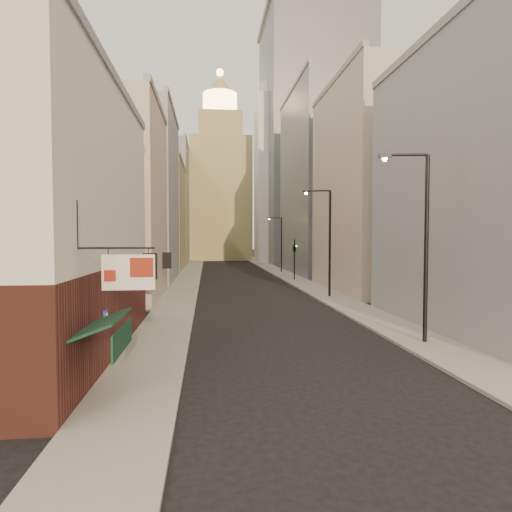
{
  "coord_description": "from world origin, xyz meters",
  "views": [
    {
      "loc": [
        -4.08,
        -10.47,
        5.22
      ],
      "look_at": [
        -0.95,
        17.1,
        4.02
      ],
      "focal_mm": 30.0,
      "sensor_mm": 36.0,
      "label": 1
    }
  ],
  "objects": [
    {
      "name": "streetlamp_far",
      "position": [
        6.55,
        51.72,
        4.66
      ],
      "size": [
        2.12,
        0.6,
        8.16
      ],
      "rotation": [
        0.0,
        0.0,
        -0.2
      ],
      "color": "black",
      "rests_on": "ground"
    },
    {
      "name": "right_bldg_wingrid",
      "position": [
        12.0,
        50.0,
        13.0
      ],
      "size": [
        8.0,
        20.0,
        26.0
      ],
      "primitive_type": "cube",
      "color": "gray",
      "rests_on": "ground"
    },
    {
      "name": "white_tower",
      "position": [
        10.0,
        78.0,
        18.61
      ],
      "size": [
        8.0,
        8.0,
        41.5
      ],
      "color": "silver",
      "rests_on": "ground"
    },
    {
      "name": "ground",
      "position": [
        0.0,
        0.0,
        0.0
      ],
      "size": [
        360.0,
        360.0,
        0.0
      ],
      "primitive_type": "plane",
      "color": "black",
      "rests_on": "ground"
    },
    {
      "name": "left_bldg_wingrid",
      "position": [
        -12.0,
        80.0,
        12.0
      ],
      "size": [
        8.0,
        20.0,
        24.0
      ],
      "primitive_type": "cube",
      "color": "gray",
      "rests_on": "ground"
    },
    {
      "name": "left_bldg_grey",
      "position": [
        -12.0,
        42.0,
        10.0
      ],
      "size": [
        8.0,
        16.0,
        20.0
      ],
      "primitive_type": "cube",
      "color": "gray",
      "rests_on": "ground"
    },
    {
      "name": "right_bldg_grey",
      "position": [
        12.0,
        12.0,
        8.0
      ],
      "size": [
        8.0,
        16.0,
        16.0
      ],
      "primitive_type": "cube",
      "color": "gray",
      "rests_on": "ground"
    },
    {
      "name": "near_building_left",
      "position": [
        -10.99,
        9.0,
        6.02
      ],
      "size": [
        8.3,
        23.04,
        12.3
      ],
      "color": "#5B2A23",
      "rests_on": "ground"
    },
    {
      "name": "sidewalk_left",
      "position": [
        -6.5,
        55.0,
        0.07
      ],
      "size": [
        3.0,
        140.0,
        0.15
      ],
      "primitive_type": "cube",
      "color": "gray",
      "rests_on": "ground"
    },
    {
      "name": "sidewalk_right",
      "position": [
        6.5,
        55.0,
        0.07
      ],
      "size": [
        3.0,
        140.0,
        0.15
      ],
      "primitive_type": "cube",
      "color": "gray",
      "rests_on": "ground"
    },
    {
      "name": "streetlamp_mid",
      "position": [
        6.17,
        25.45,
        5.31
      ],
      "size": [
        2.38,
        0.86,
        9.3
      ],
      "rotation": [
        0.0,
        0.0,
        -0.28
      ],
      "color": "black",
      "rests_on": "ground"
    },
    {
      "name": "left_bldg_beige",
      "position": [
        -12.0,
        26.0,
        8.0
      ],
      "size": [
        8.0,
        12.0,
        16.0
      ],
      "primitive_type": "cube",
      "color": "tan",
      "rests_on": "ground"
    },
    {
      "name": "streetlamp_near",
      "position": [
        6.19,
        9.13,
        5.28
      ],
      "size": [
        2.41,
        0.55,
        9.24
      ],
      "rotation": [
        0.0,
        0.0,
        -0.15
      ],
      "color": "black",
      "rests_on": "ground"
    },
    {
      "name": "right_bldg_beige",
      "position": [
        12.0,
        30.0,
        10.0
      ],
      "size": [
        8.0,
        16.0,
        20.0
      ],
      "primitive_type": "cube",
      "color": "tan",
      "rests_on": "ground"
    },
    {
      "name": "traffic_light_right",
      "position": [
        6.36,
        40.25,
        3.89
      ],
      "size": [
        0.78,
        0.78,
        5.0
      ],
      "rotation": [
        0.0,
        0.0,
        2.85
      ],
      "color": "black",
      "rests_on": "ground"
    },
    {
      "name": "highrise",
      "position": [
        18.0,
        78.0,
        25.66
      ],
      "size": [
        21.0,
        23.0,
        51.2
      ],
      "color": "gray",
      "rests_on": "ground"
    },
    {
      "name": "clock_tower",
      "position": [
        -1.0,
        92.0,
        17.63
      ],
      "size": [
        14.0,
        14.0,
        44.9
      ],
      "color": "#8C7F54",
      "rests_on": "ground"
    },
    {
      "name": "left_bldg_tan",
      "position": [
        -12.0,
        60.0,
        8.5
      ],
      "size": [
        8.0,
        18.0,
        17.0
      ],
      "primitive_type": "cube",
      "color": "#8C7F54",
      "rests_on": "ground"
    }
  ]
}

